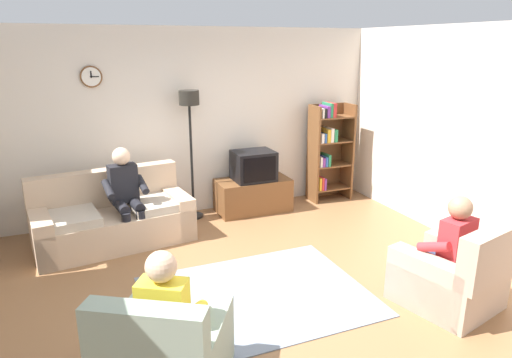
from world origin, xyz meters
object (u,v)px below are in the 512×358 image
(armchair_near_window, at_px, (167,357))
(person_on_couch, at_px, (126,192))
(floor_lamp, at_px, (190,119))
(tv_stand, at_px, (253,195))
(couch, at_px, (113,220))
(person_in_left_armchair, at_px, (168,312))
(tv, at_px, (254,166))
(person_in_right_armchair, at_px, (447,245))
(bookshelf, at_px, (328,149))
(armchair_near_bookshelf, at_px, (451,278))

(armchair_near_window, bearing_deg, person_on_couch, 87.95)
(person_on_couch, bearing_deg, floor_lamp, 31.21)
(armchair_near_window, height_order, person_on_couch, person_on_couch)
(tv_stand, bearing_deg, couch, -169.16)
(couch, distance_m, person_in_left_armchair, 2.82)
(person_in_left_armchair, bearing_deg, tv_stand, 58.51)
(tv, relative_size, armchair_near_window, 0.51)
(floor_lamp, distance_m, person_on_couch, 1.39)
(tv, height_order, floor_lamp, floor_lamp)
(tv, xyz_separation_m, person_on_couch, (-1.91, -0.48, -0.02))
(couch, xyz_separation_m, person_on_couch, (0.18, -0.11, 0.39))
(armchair_near_window, bearing_deg, floor_lamp, 71.93)
(floor_lamp, xyz_separation_m, armchair_near_window, (-1.10, -3.38, -1.16))
(person_in_left_armchair, bearing_deg, tv, 58.31)
(tv_stand, bearing_deg, armchair_near_window, -121.49)
(person_in_right_armchair, bearing_deg, armchair_near_window, -176.08)
(couch, xyz_separation_m, tv_stand, (2.09, 0.40, -0.06))
(tv, bearing_deg, armchair_near_window, -121.68)
(tv_stand, height_order, bookshelf, bookshelf)
(person_in_left_armchair, bearing_deg, couch, 92.54)
(armchair_near_bookshelf, xyz_separation_m, person_on_couch, (-2.68, 2.67, 0.41))
(armchair_near_window, distance_m, person_in_right_armchair, 2.79)
(couch, xyz_separation_m, armchair_near_window, (0.08, -2.88, -0.02))
(tv_stand, distance_m, person_in_left_armchair, 3.77)
(bookshelf, bearing_deg, armchair_near_window, -134.86)
(person_in_left_armchair, relative_size, person_in_right_armchair, 1.00)
(tv_stand, bearing_deg, armchair_near_bookshelf, -76.30)
(tv, distance_m, person_in_right_armchair, 3.16)
(person_on_couch, distance_m, person_in_left_armchair, 2.70)
(tv, distance_m, person_in_left_armchair, 3.74)
(floor_lamp, xyz_separation_m, person_in_left_armchair, (-1.06, -3.30, -0.85))
(armchair_near_bookshelf, distance_m, person_in_left_armchair, 2.76)
(person_in_right_armchair, bearing_deg, bookshelf, 79.74)
(couch, bearing_deg, person_on_couch, -31.69)
(person_in_left_armchair, distance_m, person_in_right_armchair, 2.72)
(couch, distance_m, armchair_near_bookshelf, 3.99)
(armchair_near_window, xyz_separation_m, person_in_left_armchair, (0.05, 0.08, 0.32))
(tv_stand, height_order, tv, tv)
(person_in_right_armchair, bearing_deg, tv, 103.81)
(couch, xyz_separation_m, floor_lamp, (1.18, 0.50, 1.14))
(armchair_near_bookshelf, bearing_deg, armchair_near_window, -177.89)
(person_in_right_armchair, bearing_deg, armchair_near_bookshelf, -76.29)
(person_on_couch, height_order, person_in_right_armchair, person_on_couch)
(tv, relative_size, bookshelf, 0.38)
(tv, distance_m, floor_lamp, 1.17)
(tv, height_order, person_on_couch, person_on_couch)
(floor_lamp, height_order, armchair_near_window, floor_lamp)
(bookshelf, height_order, floor_lamp, floor_lamp)
(couch, height_order, person_on_couch, person_on_couch)
(person_in_left_armchair, bearing_deg, person_in_right_armchair, 2.39)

